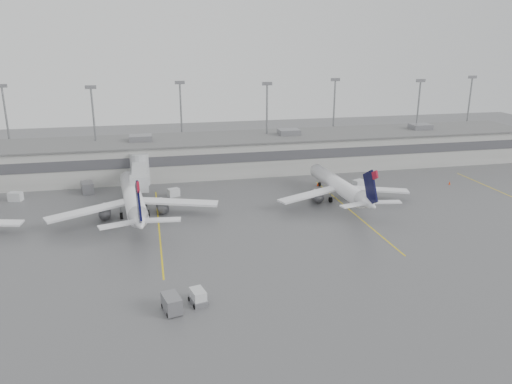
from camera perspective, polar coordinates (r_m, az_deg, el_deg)
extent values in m
plane|color=#4D4D50|center=(67.13, 4.96, -10.05)|extent=(260.00, 260.00, 0.00)
cube|color=#9E9E99|center=(119.27, -3.23, 4.31)|extent=(150.00, 16.00, 8.00)
cube|color=#47474C|center=(111.31, -2.57, 3.91)|extent=(150.00, 0.15, 2.20)
cube|color=#606060|center=(118.43, -3.26, 6.22)|extent=(152.00, 17.00, 0.30)
cube|color=slate|center=(135.36, 18.28, 7.11)|extent=(5.00, 4.00, 1.30)
cylinder|color=gray|center=(129.93, -26.48, 6.31)|extent=(0.44, 0.44, 20.00)
cube|color=slate|center=(128.69, -27.09, 10.75)|extent=(2.40, 0.50, 0.80)
cylinder|color=gray|center=(119.19, -17.92, 6.44)|extent=(0.44, 0.44, 20.00)
cube|color=slate|center=(117.84, -18.38, 11.31)|extent=(2.40, 0.50, 0.80)
cylinder|color=gray|center=(126.28, -8.50, 7.66)|extent=(0.44, 0.44, 20.00)
cube|color=slate|center=(125.00, -8.71, 12.27)|extent=(2.40, 0.50, 0.80)
cylinder|color=gray|center=(121.94, 1.25, 7.50)|extent=(0.44, 0.44, 20.00)
cube|color=slate|center=(120.62, 1.28, 12.28)|extent=(2.40, 0.50, 0.80)
cylinder|color=gray|center=(134.94, 8.86, 8.26)|extent=(0.44, 0.44, 20.00)
cube|color=slate|center=(133.75, 9.06, 12.57)|extent=(2.40, 0.50, 0.80)
cylinder|color=gray|center=(136.87, 17.91, 7.76)|extent=(0.44, 0.44, 20.00)
cube|color=slate|center=(135.70, 18.31, 12.00)|extent=(2.40, 0.50, 0.80)
cylinder|color=gray|center=(153.86, 23.05, 8.19)|extent=(0.44, 0.44, 20.00)
cube|color=slate|center=(152.82, 23.51, 11.96)|extent=(2.40, 0.50, 0.80)
cylinder|color=#AAACB0|center=(110.23, -13.13, 2.53)|extent=(4.00, 4.00, 7.00)
cube|color=#AAACB0|center=(103.74, -13.17, 2.06)|extent=(2.80, 13.00, 2.60)
cube|color=#AAACB0|center=(96.51, -13.19, 0.92)|extent=(3.40, 2.40, 3.00)
cylinder|color=gray|center=(97.34, -13.07, -0.72)|extent=(0.70, 0.70, 2.80)
cube|color=black|center=(97.67, -13.03, -1.30)|extent=(2.20, 1.20, 0.70)
cube|color=yellow|center=(86.45, -11.04, -3.88)|extent=(0.25, 40.00, 0.01)
cube|color=yellow|center=(93.56, 10.90, -2.21)|extent=(0.25, 40.00, 0.01)
cylinder|color=white|center=(92.54, -13.92, -0.49)|extent=(5.47, 24.32, 3.29)
cone|color=white|center=(105.58, -14.47, 1.66)|extent=(3.55, 3.36, 3.29)
cone|color=white|center=(78.61, -13.15, -3.29)|extent=(3.77, 5.76, 3.29)
cube|color=white|center=(89.83, -18.61, -2.04)|extent=(14.22, 8.24, 0.38)
cube|color=white|center=(90.61, -8.90, -1.15)|extent=(14.53, 5.93, 0.38)
cube|color=black|center=(77.05, -13.28, -1.22)|extent=(0.89, 6.18, 7.17)
cube|color=maroon|center=(74.85, -13.33, 0.52)|extent=(0.53, 2.24, 2.08)
cylinder|color=black|center=(102.78, -14.22, -0.37)|extent=(0.47, 1.02, 0.99)
cylinder|color=black|center=(91.22, -15.14, -2.63)|extent=(0.60, 1.25, 1.21)
cylinder|color=black|center=(91.45, -12.26, -2.37)|extent=(0.60, 1.25, 1.21)
cylinder|color=white|center=(99.68, 9.23, 0.88)|extent=(3.89, 21.88, 2.97)
cone|color=white|center=(110.57, 6.69, 2.63)|extent=(3.08, 2.89, 2.97)
cone|color=white|center=(88.28, 12.66, -1.22)|extent=(3.17, 5.07, 2.97)
cube|color=white|center=(94.89, 6.05, -0.33)|extent=(12.95, 6.90, 0.35)
cube|color=white|center=(100.50, 13.46, 0.29)|extent=(13.08, 5.93, 0.35)
cube|color=black|center=(87.01, 12.94, 0.48)|extent=(0.53, 5.58, 6.47)
cube|color=maroon|center=(85.22, 13.44, 1.89)|extent=(0.38, 2.01, 1.88)
cylinder|color=black|center=(108.23, 7.28, 0.90)|extent=(0.38, 0.90, 0.89)
cylinder|color=black|center=(97.85, 8.51, -0.88)|extent=(0.49, 1.11, 1.09)
cylinder|color=black|center=(99.52, 10.72, -0.68)|extent=(0.49, 1.11, 1.09)
cube|color=silver|center=(61.69, -6.64, -11.79)|extent=(2.00, 2.66, 1.79)
cube|color=slate|center=(61.96, -6.62, -12.23)|extent=(2.28, 3.10, 0.70)
cylinder|color=black|center=(62.61, -7.63, -12.01)|extent=(0.34, 0.59, 0.56)
cylinder|color=black|center=(63.04, -6.23, -11.74)|extent=(0.34, 0.59, 0.56)
cylinder|color=black|center=(60.96, -7.03, -12.86)|extent=(0.34, 0.59, 0.56)
cylinder|color=black|center=(61.40, -5.59, -12.57)|extent=(0.34, 0.59, 0.56)
cube|color=slate|center=(60.41, -9.62, -12.43)|extent=(2.46, 3.47, 1.91)
cylinder|color=black|center=(61.56, -10.60, -12.68)|extent=(0.38, 0.67, 0.63)
cylinder|color=black|center=(60.02, -8.53, -13.41)|extent=(0.38, 0.67, 0.63)
cube|color=silver|center=(108.41, -25.79, -0.47)|extent=(2.80, 2.20, 1.75)
cube|color=silver|center=(101.83, -9.40, -0.05)|extent=(2.64, 2.22, 1.59)
cube|color=silver|center=(108.43, 11.64, 0.93)|extent=(2.84, 2.43, 1.70)
cube|color=slate|center=(108.22, -18.71, 0.47)|extent=(2.99, 4.01, 2.26)
cone|color=#FF3C05|center=(92.89, -16.81, -2.55)|extent=(0.50, 0.50, 0.79)
cone|color=#FF3C05|center=(108.44, 7.08, 0.90)|extent=(0.47, 0.47, 0.75)
cone|color=#FF3C05|center=(116.54, 21.25, 0.98)|extent=(0.44, 0.44, 0.70)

